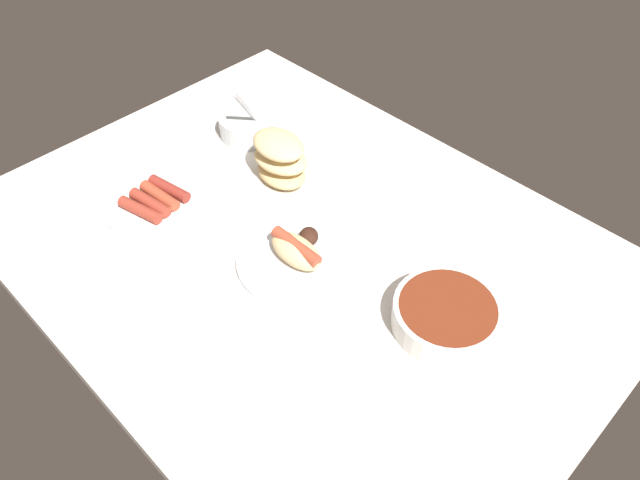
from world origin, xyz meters
The scene contains 6 objects.
ground_plane centered at (0.00, 0.00, -1.50)cm, with size 120.00×90.00×3.00cm, color silver.
plate_hotdog_assembled centered at (3.21, -3.76, 1.77)cm, with size 22.42×22.42×5.61cm.
bowl_chili centered at (31.43, 3.92, 2.76)cm, with size 18.18×18.18×5.03cm.
plate_sausages centered at (-27.94, -13.60, 1.10)cm, with size 20.49×20.49×3.40cm.
bowl_coleslaw centered at (-33.56, 15.94, 2.92)cm, with size 13.32×13.32×15.36cm.
bread_stack centered at (-16.62, 10.41, 5.40)cm, with size 13.57×10.60×10.80cm.
Camera 1 is at (61.21, -55.94, 85.96)cm, focal length 34.85 mm.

